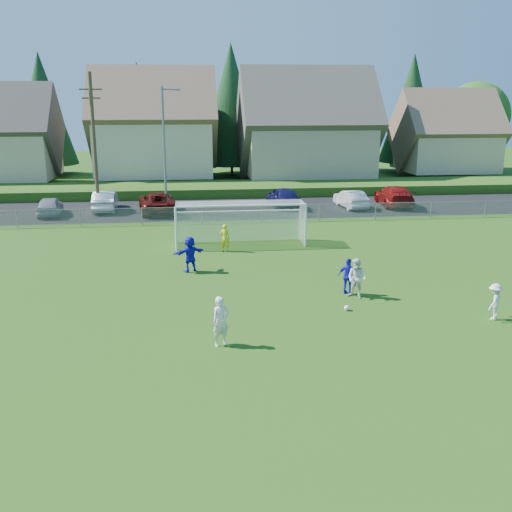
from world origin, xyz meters
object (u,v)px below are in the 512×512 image
Objects in this scene: soccer_ball at (347,308)px; car_f at (351,199)px; goalkeeper at (225,238)px; car_c at (158,202)px; player_white_b at (357,278)px; player_blue_a at (348,276)px; player_blue_b at (190,254)px; car_b at (105,201)px; car_g at (394,196)px; soccer_goal at (240,216)px; car_a at (50,206)px; player_white_a at (221,321)px; player_white_c at (495,302)px; car_e at (283,197)px.

car_f is (6.31, 22.43, 0.57)m from soccer_ball.
goalkeeper is 0.28× the size of car_c.
car_f is (5.50, 20.92, -0.18)m from player_white_b.
goalkeeper reaches higher than car_f.
player_blue_b is at bearing 1.62° from player_blue_a.
car_g is (22.25, -0.52, 0.04)m from car_b.
soccer_ball is 0.13× the size of player_blue_b.
car_f is 14.40m from soccer_goal.
car_a is at bearing -16.16° from player_blue_a.
player_white_b is 22.60m from car_c.
player_white_b is 9.93m from goalkeeper.
player_blue_a reaches higher than car_c.
player_blue_a is (5.80, 4.92, -0.08)m from player_white_a.
player_white_c is 30.60m from car_b.
player_white_b is at bearing 9.41° from player_white_a.
player_blue_a is at bearing -68.33° from soccer_goal.
car_g is (15.11, 25.74, -0.08)m from player_white_a.
player_blue_b is at bearing 107.68° from car_b.
goalkeeper is 14.27m from car_e.
car_a is 22.39m from car_f.
car_b reaches higher than soccer_ball.
car_b is (-12.34, 23.38, 0.64)m from soccer_ball.
soccer_goal is (-3.24, 11.69, 1.52)m from soccer_ball.
car_e reaches higher than car_b.
soccer_goal is at bearing -101.41° from player_white_c.
car_c reaches higher than car_f.
soccer_ball is at bearing 68.20° from car_f.
car_g is (14.12, 12.78, 0.03)m from goalkeeper.
player_white_b is at bearing 83.01° from car_e.
soccer_ball is 1.87m from player_white_b.
car_g is (9.91, 22.86, 0.68)m from soccer_ball.
player_white_a reaches higher than soccer_ball.
car_g is at bearing 177.17° from car_a.
soccer_goal reaches higher than goalkeeper.
player_blue_a is at bearing 152.41° from player_white_b.
player_blue_a is (-4.75, 3.64, 0.08)m from player_white_c.
player_white_b reaches higher than car_e.
car_g is at bearing 40.36° from soccer_goal.
player_blue_a is 0.39× the size of car_f.
player_blue_a is at bearing 107.33° from car_c.
soccer_ball is at bearing 115.61° from car_b.
player_blue_a is at bearing 68.25° from car_f.
player_blue_b is at bearing -118.60° from soccer_goal.
player_white_b is 0.97× the size of player_blue_b.
car_b is 0.61× the size of soccer_goal.
player_white_a is 0.44× the size of car_a.
player_white_b reaches higher than car_b.
car_b is at bearing 127.90° from soccer_goal.
soccer_ball is 10.94m from goalkeeper.
car_f is 0.75× the size of car_g.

